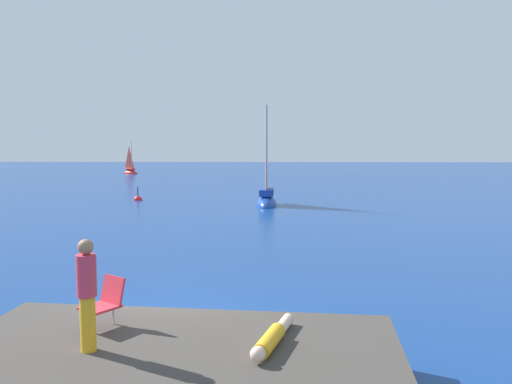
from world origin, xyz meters
TOP-DOWN VIEW (x-y plane):
  - ground_plane at (0.00, 0.00)m, footprint 160.00×160.00m
  - shore_ledge at (0.63, -3.32)m, footprint 6.91×3.95m
  - boulder_seaward at (-0.39, -1.22)m, footprint 1.20×1.21m
  - boulder_inland at (-0.14, -1.92)m, footprint 1.63×1.54m
  - sailboat_near at (1.98, 20.37)m, footprint 1.29×3.52m
  - sailboat_far at (-13.45, 48.85)m, footprint 2.17×1.74m
  - person_sunbather at (2.06, -3.32)m, footprint 0.67×1.72m
  - person_standing at (-0.57, -3.56)m, footprint 0.28×0.28m
  - beach_chair at (-0.61, -2.58)m, footprint 0.73×0.76m
  - marker_buoy at (-6.28, 22.77)m, footprint 0.56×0.56m

SIDE VIEW (x-z plane):
  - ground_plane at x=0.00m, z-range 0.00..0.00m
  - boulder_seaward at x=-0.39m, z-range -0.37..0.37m
  - boulder_inland at x=-0.14m, z-range -0.49..0.49m
  - marker_buoy at x=-6.28m, z-range -0.56..0.57m
  - sailboat_far at x=-13.45m, z-range -1.79..2.23m
  - sailboat_near at x=1.98m, z-range -2.88..3.58m
  - shore_ledge at x=0.63m, z-range 0.00..0.89m
  - person_sunbather at x=2.06m, z-range 0.88..1.13m
  - beach_chair at x=-0.61m, z-range 0.93..1.73m
  - person_standing at x=-0.57m, z-range 0.94..2.56m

